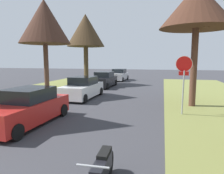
# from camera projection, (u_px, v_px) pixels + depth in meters

# --- Properties ---
(stop_sign_far) EXTENTS (0.81, 0.43, 2.96)m
(stop_sign_far) POSITION_uv_depth(u_px,v_px,m) (184.00, 72.00, 10.16)
(stop_sign_far) COLOR #9EA0A5
(stop_sign_far) RESTS_ON grass_verge_right
(street_tree_right_mid_b) EXTENTS (4.18, 4.18, 7.06)m
(street_tree_right_mid_b) POSITION_uv_depth(u_px,v_px,m) (197.00, 7.00, 11.61)
(street_tree_right_mid_b) COLOR brown
(street_tree_right_mid_b) RESTS_ON grass_verge_right
(street_tree_left_mid_b) EXTENTS (3.80, 3.80, 7.20)m
(street_tree_left_mid_b) POSITION_uv_depth(u_px,v_px,m) (44.00, 22.00, 15.19)
(street_tree_left_mid_b) COLOR #51362C
(street_tree_left_mid_b) RESTS_ON grass_verge_left
(street_tree_left_far) EXTENTS (4.18, 4.18, 7.75)m
(street_tree_left_far) POSITION_uv_depth(u_px,v_px,m) (86.00, 31.00, 22.57)
(street_tree_left_far) COLOR #4E3D29
(street_tree_left_far) RESTS_ON grass_verge_left
(parked_sedan_red) EXTENTS (2.03, 4.44, 1.57)m
(parked_sedan_red) POSITION_uv_depth(u_px,v_px,m) (27.00, 108.00, 8.92)
(parked_sedan_red) COLOR red
(parked_sedan_red) RESTS_ON ground
(parked_sedan_white) EXTENTS (2.03, 4.44, 1.57)m
(parked_sedan_white) POSITION_uv_depth(u_px,v_px,m) (83.00, 88.00, 15.08)
(parked_sedan_white) COLOR white
(parked_sedan_white) RESTS_ON ground
(parked_sedan_black) EXTENTS (2.03, 4.44, 1.57)m
(parked_sedan_black) POSITION_uv_depth(u_px,v_px,m) (104.00, 80.00, 21.24)
(parked_sedan_black) COLOR black
(parked_sedan_black) RESTS_ON ground
(parked_sedan_silver) EXTENTS (2.03, 4.44, 1.57)m
(parked_sedan_silver) POSITION_uv_depth(u_px,v_px,m) (119.00, 75.00, 27.99)
(parked_sedan_silver) COLOR #BCBCC1
(parked_sedan_silver) RESTS_ON ground
(parked_motorcycle) EXTENTS (0.60, 2.05, 0.97)m
(parked_motorcycle) POSITION_uv_depth(u_px,v_px,m) (102.00, 172.00, 4.27)
(parked_motorcycle) COLOR black
(parked_motorcycle) RESTS_ON ground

